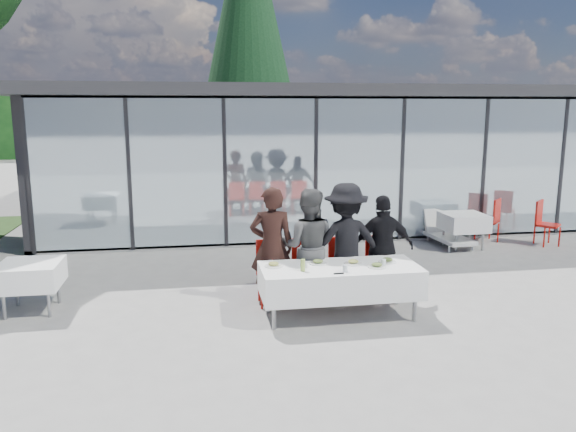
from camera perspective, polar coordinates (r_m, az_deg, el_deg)
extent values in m
plane|color=gray|center=(8.43, 1.67, -9.63)|extent=(90.00, 90.00, 0.00)
cube|color=gray|center=(16.39, 3.13, 0.70)|extent=(14.00, 8.00, 0.10)
cube|color=black|center=(20.00, 0.73, 7.04)|extent=(14.00, 0.20, 3.20)
cube|color=black|center=(16.15, -21.56, 5.35)|extent=(0.20, 8.00, 3.20)
cube|color=black|center=(18.93, 24.14, 5.87)|extent=(0.20, 8.00, 3.20)
cube|color=silver|center=(12.36, 7.23, 4.54)|extent=(13.60, 0.06, 3.10)
cube|color=#2D2D30|center=(15.74, 3.58, 12.23)|extent=(14.80, 8.80, 0.24)
cube|color=#262628|center=(12.29, -24.87, 3.57)|extent=(0.08, 0.10, 3.10)
cube|color=#262628|center=(11.92, -15.81, 3.97)|extent=(0.08, 0.10, 3.10)
cube|color=#262628|center=(11.86, -6.43, 4.29)|extent=(0.08, 0.10, 3.10)
cube|color=#262628|center=(12.12, 2.81, 4.48)|extent=(0.08, 0.10, 3.10)
cube|color=#262628|center=(12.68, 11.45, 4.56)|extent=(0.08, 0.10, 3.10)
cube|color=#262628|center=(13.49, 19.21, 4.55)|extent=(0.08, 0.10, 3.10)
cube|color=#262628|center=(14.52, 25.98, 4.46)|extent=(0.08, 0.10, 3.10)
cube|color=red|center=(14.49, -5.24, 0.92)|extent=(0.45, 0.45, 0.90)
cube|color=red|center=(15.16, 0.28, 1.41)|extent=(0.45, 0.45, 0.90)
cube|color=red|center=(15.31, 9.87, 1.34)|extent=(0.45, 0.45, 0.90)
cube|color=red|center=(16.70, 15.57, 1.89)|extent=(0.45, 0.45, 0.90)
cube|color=#113813|center=(36.02, -16.83, 9.27)|extent=(6.50, 2.00, 4.40)
cube|color=#113813|center=(35.92, -3.89, 9.70)|extent=(6.50, 2.00, 4.40)
cube|color=#113813|center=(37.56, 8.52, 9.66)|extent=(6.50, 2.00, 4.40)
cube|color=#113813|center=(40.74, 19.44, 9.26)|extent=(6.50, 2.00, 4.40)
cube|color=white|center=(8.08, 5.29, -6.53)|extent=(2.26, 0.96, 0.42)
cylinder|color=gray|center=(7.63, -1.43, -9.03)|extent=(0.06, 0.06, 0.71)
cylinder|color=gray|center=(8.13, 12.80, -8.02)|extent=(0.06, 0.06, 0.71)
cylinder|color=gray|center=(8.28, -2.12, -7.40)|extent=(0.06, 0.06, 0.71)
cylinder|color=gray|center=(8.75, 11.07, -6.59)|extent=(0.06, 0.06, 0.71)
imported|color=black|center=(8.44, -1.65, -3.13)|extent=(0.75, 0.75, 1.82)
cube|color=red|center=(8.56, -1.63, -6.11)|extent=(0.44, 0.44, 0.05)
cube|color=red|center=(8.68, -1.82, -4.15)|extent=(0.44, 0.04, 0.55)
cylinder|color=red|center=(8.44, -2.67, -8.05)|extent=(0.04, 0.04, 0.43)
cylinder|color=red|center=(8.49, -0.24, -7.93)|extent=(0.04, 0.04, 0.43)
cylinder|color=red|center=(8.78, -2.96, -7.29)|extent=(0.04, 0.04, 0.43)
cylinder|color=red|center=(8.83, -0.62, -7.18)|extent=(0.04, 0.04, 0.43)
imported|color=#535353|center=(8.53, 2.08, -3.11)|extent=(1.08, 1.08, 1.78)
cube|color=red|center=(8.65, 2.06, -5.93)|extent=(0.44, 0.44, 0.05)
cube|color=red|center=(8.77, 1.81, -4.00)|extent=(0.44, 0.04, 0.55)
cylinder|color=red|center=(8.52, 1.09, -7.85)|extent=(0.04, 0.04, 0.43)
cylinder|color=red|center=(8.59, 3.47, -7.71)|extent=(0.04, 0.04, 0.43)
cylinder|color=red|center=(8.86, 0.66, -7.11)|extent=(0.04, 0.04, 0.43)
cylinder|color=red|center=(8.92, 2.95, -6.99)|extent=(0.04, 0.04, 0.43)
imported|color=black|center=(8.66, 5.86, -2.72)|extent=(1.20, 1.20, 1.85)
cube|color=red|center=(8.78, 5.80, -5.72)|extent=(0.44, 0.44, 0.05)
cube|color=red|center=(8.90, 5.50, -3.82)|extent=(0.44, 0.04, 0.55)
cylinder|color=red|center=(8.64, 4.93, -7.62)|extent=(0.04, 0.04, 0.43)
cylinder|color=red|center=(8.74, 7.23, -7.46)|extent=(0.04, 0.04, 0.43)
cylinder|color=red|center=(8.97, 4.35, -6.90)|extent=(0.04, 0.04, 0.43)
cylinder|color=red|center=(9.06, 6.58, -6.76)|extent=(0.04, 0.04, 0.43)
imported|color=black|center=(8.86, 9.62, -3.18)|extent=(1.01, 1.01, 1.65)
cube|color=red|center=(8.96, 9.54, -5.49)|extent=(0.44, 0.44, 0.05)
cube|color=red|center=(9.07, 9.18, -3.63)|extent=(0.44, 0.04, 0.55)
cylinder|color=red|center=(8.81, 8.76, -7.35)|extent=(0.04, 0.04, 0.43)
cylinder|color=red|center=(8.92, 10.97, -7.19)|extent=(0.04, 0.04, 0.43)
cylinder|color=red|center=(9.13, 8.05, -6.66)|extent=(0.04, 0.04, 0.43)
cylinder|color=red|center=(9.24, 10.20, -6.51)|extent=(0.04, 0.04, 0.43)
cylinder|color=white|center=(7.97, -1.48, -5.10)|extent=(0.26, 0.26, 0.01)
ellipsoid|color=tan|center=(7.96, -1.48, -4.86)|extent=(0.15, 0.15, 0.05)
cylinder|color=white|center=(8.11, 3.06, -4.82)|extent=(0.26, 0.26, 0.01)
ellipsoid|color=#315B22|center=(8.11, 3.06, -4.59)|extent=(0.15, 0.15, 0.05)
cylinder|color=white|center=(8.15, 6.64, -4.82)|extent=(0.26, 0.26, 0.01)
ellipsoid|color=tan|center=(8.14, 6.65, -4.59)|extent=(0.15, 0.15, 0.05)
cylinder|color=white|center=(8.32, 10.06, -4.58)|extent=(0.26, 0.26, 0.01)
ellipsoid|color=#315B22|center=(8.31, 10.06, -4.36)|extent=(0.15, 0.15, 0.05)
cylinder|color=white|center=(8.03, 9.01, -5.12)|extent=(0.26, 0.26, 0.01)
ellipsoid|color=#315B22|center=(8.02, 9.02, -4.89)|extent=(0.15, 0.15, 0.05)
cylinder|color=#9EBE4F|center=(7.73, 1.50, -5.03)|extent=(0.06, 0.06, 0.17)
cylinder|color=silver|center=(7.75, 5.83, -5.30)|extent=(0.07, 0.07, 0.10)
cylinder|color=silver|center=(8.10, 9.66, -4.68)|extent=(0.07, 0.07, 0.10)
cube|color=black|center=(7.65, 5.18, -5.83)|extent=(0.14, 0.03, 0.01)
cube|color=white|center=(9.07, -24.71, -5.44)|extent=(0.86, 0.86, 0.36)
cylinder|color=gray|center=(8.93, -26.98, -7.21)|extent=(0.05, 0.05, 0.72)
cylinder|color=gray|center=(8.77, -23.21, -7.23)|extent=(0.05, 0.05, 0.72)
cylinder|color=gray|center=(9.48, -25.91, -6.11)|extent=(0.05, 0.05, 0.72)
cylinder|color=gray|center=(9.32, -22.36, -6.10)|extent=(0.05, 0.05, 0.72)
cube|color=white|center=(12.55, 17.42, -0.59)|extent=(0.86, 0.86, 0.36)
cylinder|color=gray|center=(12.20, 16.74, -1.84)|extent=(0.05, 0.05, 0.72)
cylinder|color=gray|center=(12.47, 19.21, -1.71)|extent=(0.05, 0.05, 0.72)
cylinder|color=gray|center=(12.73, 15.56, -1.26)|extent=(0.05, 0.05, 0.72)
cylinder|color=gray|center=(12.99, 17.96, -1.15)|extent=(0.05, 0.05, 0.72)
cube|color=red|center=(13.46, 24.88, -0.84)|extent=(0.62, 0.62, 0.05)
cube|color=red|center=(13.46, 24.14, 0.31)|extent=(0.36, 0.32, 0.55)
cylinder|color=red|center=(13.26, 24.59, -2.02)|extent=(0.04, 0.04, 0.43)
cylinder|color=red|center=(13.46, 25.86, -1.94)|extent=(0.04, 0.04, 0.43)
cylinder|color=red|center=(13.55, 23.75, -1.69)|extent=(0.04, 0.04, 0.43)
cylinder|color=red|center=(13.75, 25.00, -1.62)|extent=(0.04, 0.04, 0.43)
cube|color=red|center=(13.38, 19.57, -0.52)|extent=(0.62, 0.62, 0.05)
cube|color=red|center=(13.28, 20.47, 0.44)|extent=(0.34, 0.34, 0.55)
cylinder|color=red|center=(13.18, 19.20, -1.70)|extent=(0.04, 0.04, 0.43)
cylinder|color=red|center=(13.36, 20.55, -1.63)|extent=(0.04, 0.04, 0.43)
cylinder|color=red|center=(13.49, 18.47, -1.37)|extent=(0.04, 0.04, 0.43)
cylinder|color=red|center=(13.66, 19.81, -1.31)|extent=(0.04, 0.04, 0.43)
cube|color=silver|center=(12.69, 16.05, -2.15)|extent=(0.71, 1.35, 0.08)
cube|color=silver|center=(13.10, 14.90, -0.48)|extent=(0.62, 0.32, 0.54)
cylinder|color=silver|center=(12.13, 16.07, -3.28)|extent=(0.04, 0.04, 0.14)
cylinder|color=silver|center=(12.35, 18.17, -3.15)|extent=(0.04, 0.04, 0.14)
cylinder|color=silver|center=(13.10, 14.02, -2.13)|extent=(0.04, 0.04, 0.14)
cylinder|color=silver|center=(13.31, 15.99, -2.03)|extent=(0.04, 0.04, 0.14)
cylinder|color=#382316|center=(20.93, -3.88, 5.54)|extent=(0.44, 0.44, 2.00)
cone|color=black|center=(21.06, -4.06, 19.21)|extent=(4.00, 4.00, 9.00)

